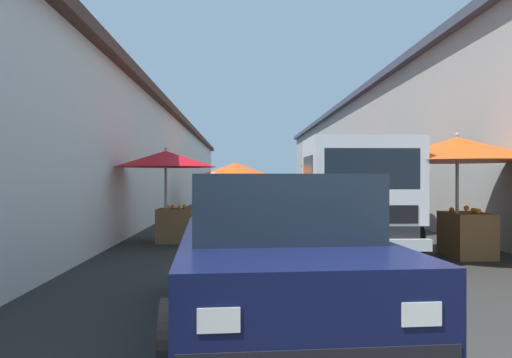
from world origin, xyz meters
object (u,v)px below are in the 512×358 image
(fruit_stall_near_left, at_px, (236,173))
(delivery_truck, at_px, (351,199))
(vendor_in_shade, at_px, (392,200))
(fruit_stall_far_right, at_px, (458,161))
(vendor_by_crates, at_px, (214,198))
(hatchback_car, at_px, (273,248))
(plastic_stool, at_px, (207,215))
(fruit_stall_near_right, at_px, (331,167))
(fruit_stall_far_left, at_px, (168,172))
(parked_scooter, at_px, (223,204))
(fruit_stall_mid_lane, at_px, (363,162))

(fruit_stall_near_left, bearing_deg, delivery_truck, -168.86)
(vendor_in_shade, bearing_deg, fruit_stall_far_right, -169.30)
(vendor_by_crates, distance_m, vendor_in_shade, 4.36)
(hatchback_car, bearing_deg, plastic_stool, 7.80)
(fruit_stall_near_right, bearing_deg, fruit_stall_far_left, 146.23)
(fruit_stall_far_left, relative_size, vendor_in_shade, 1.37)
(fruit_stall_far_right, height_order, vendor_by_crates, fruit_stall_far_right)
(delivery_truck, xyz_separation_m, parked_scooter, (9.37, 2.65, -0.59))
(fruit_stall_near_right, bearing_deg, fruit_stall_mid_lane, 177.54)
(fruit_stall_near_right, bearing_deg, parked_scooter, 88.40)
(fruit_stall_near_left, distance_m, plastic_stool, 5.94)
(fruit_stall_mid_lane, height_order, vendor_in_shade, fruit_stall_mid_lane)
(fruit_stall_far_left, bearing_deg, fruit_stall_near_left, -8.38)
(vendor_by_crates, height_order, parked_scooter, vendor_by_crates)
(fruit_stall_near_left, height_order, vendor_by_crates, fruit_stall_near_left)
(fruit_stall_near_left, bearing_deg, plastic_stool, 172.27)
(fruit_stall_far_right, relative_size, fruit_stall_mid_lane, 1.17)
(fruit_stall_near_right, height_order, fruit_stall_mid_lane, fruit_stall_mid_lane)
(vendor_by_crates, distance_m, parked_scooter, 5.84)
(delivery_truck, bearing_deg, fruit_stall_far_right, -101.28)
(delivery_truck, xyz_separation_m, plastic_stool, (5.50, 2.99, -0.71))
(vendor_in_shade, bearing_deg, parked_scooter, 28.57)
(vendor_by_crates, bearing_deg, fruit_stall_far_right, -130.91)
(delivery_truck, bearing_deg, vendor_by_crates, 37.21)
(parked_scooter, distance_m, plastic_stool, 3.89)
(fruit_stall_far_right, bearing_deg, fruit_stall_near_left, 19.16)
(fruit_stall_near_right, height_order, hatchback_car, fruit_stall_near_right)
(fruit_stall_near_left, relative_size, fruit_stall_mid_lane, 1.16)
(delivery_truck, relative_size, vendor_in_shade, 3.05)
(fruit_stall_mid_lane, height_order, parked_scooter, fruit_stall_mid_lane)
(delivery_truck, bearing_deg, plastic_stool, 28.55)
(vendor_by_crates, bearing_deg, fruit_stall_far_left, 152.01)
(delivery_truck, relative_size, parked_scooter, 2.98)
(hatchback_car, distance_m, delivery_truck, 4.38)
(fruit_stall_near_left, xyz_separation_m, parked_scooter, (-1.86, 0.44, -1.18))
(fruit_stall_near_right, height_order, delivery_truck, fruit_stall_near_right)
(fruit_stall_far_left, distance_m, hatchback_car, 6.23)
(fruit_stall_far_left, bearing_deg, parked_scooter, -7.14)
(fruit_stall_near_left, relative_size, delivery_truck, 0.58)
(fruit_stall_near_right, xyz_separation_m, delivery_truck, (-9.26, 1.36, -0.78))
(fruit_stall_near_left, height_order, fruit_stall_near_right, fruit_stall_near_right)
(parked_scooter, bearing_deg, fruit_stall_near_right, -91.60)
(fruit_stall_mid_lane, relative_size, delivery_truck, 0.50)
(fruit_stall_near_left, xyz_separation_m, fruit_stall_far_left, (-9.39, 1.38, -0.08))
(fruit_stall_near_left, bearing_deg, vendor_in_shade, -158.83)
(fruit_stall_near_right, distance_m, delivery_truck, 9.39)
(fruit_stall_mid_lane, distance_m, delivery_truck, 3.78)
(fruit_stall_far_right, height_order, fruit_stall_mid_lane, fruit_stall_mid_lane)
(vendor_in_shade, height_order, parked_scooter, vendor_in_shade)
(fruit_stall_near_right, xyz_separation_m, fruit_stall_far_left, (-7.41, 4.96, -0.27))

